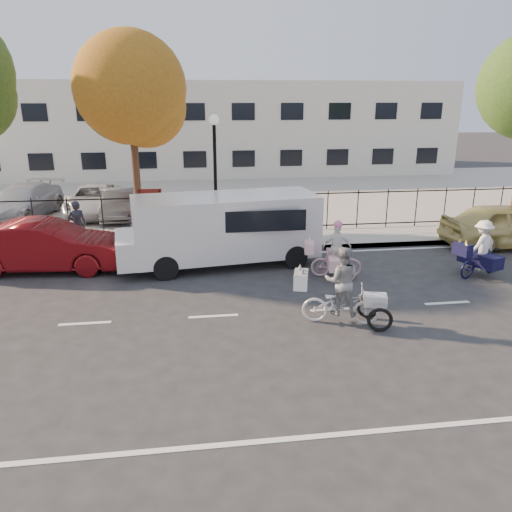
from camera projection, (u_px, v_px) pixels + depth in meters
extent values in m
plane|color=#333334|center=(213.00, 316.00, 12.03)|extent=(120.00, 120.00, 0.00)
cube|color=#A8A399|center=(205.00, 252.00, 16.78)|extent=(60.00, 0.10, 0.15)
cube|color=#A8A399|center=(204.00, 243.00, 17.77)|extent=(60.00, 2.20, 0.15)
cube|color=#A8A399|center=(198.00, 196.00, 26.17)|extent=(60.00, 15.60, 0.15)
cube|color=silver|center=(193.00, 128.00, 34.71)|extent=(34.00, 10.00, 6.00)
cylinder|color=black|center=(215.00, 182.00, 17.86)|extent=(0.12, 0.12, 4.00)
sphere|color=white|center=(214.00, 120.00, 17.20)|extent=(0.36, 0.36, 0.36)
cylinder|color=black|center=(141.00, 214.00, 17.85)|extent=(0.06, 0.06, 1.80)
cylinder|color=black|center=(161.00, 213.00, 17.94)|extent=(0.06, 0.06, 1.80)
cube|color=#59140F|center=(150.00, 197.00, 17.71)|extent=(0.85, 0.04, 0.60)
imported|color=white|center=(340.00, 304.00, 11.56)|extent=(1.88, 1.07, 0.93)
imported|color=white|center=(342.00, 281.00, 11.38)|extent=(0.93, 0.81, 1.63)
cube|color=white|center=(301.00, 280.00, 11.51)|extent=(0.45, 0.63, 0.37)
cone|color=white|center=(300.00, 268.00, 11.55)|extent=(0.14, 0.14, 0.19)
cone|color=white|center=(302.00, 271.00, 11.31)|extent=(0.14, 0.14, 0.19)
torus|color=black|center=(380.00, 320.00, 11.17)|extent=(0.58, 0.24, 0.58)
torus|color=black|center=(369.00, 307.00, 11.85)|extent=(0.58, 0.24, 0.58)
cube|color=white|center=(375.00, 300.00, 11.41)|extent=(0.60, 0.49, 0.26)
imported|color=#D09EA6|center=(336.00, 262.00, 14.56)|extent=(1.53, 0.69, 0.89)
imported|color=white|center=(337.00, 248.00, 14.42)|extent=(0.87, 0.49, 1.40)
cube|color=beige|center=(309.00, 247.00, 14.46)|extent=(0.35, 0.53, 0.32)
cone|color=silver|center=(310.00, 238.00, 14.38)|extent=(0.11, 0.11, 0.28)
cube|color=beige|center=(336.00, 261.00, 14.54)|extent=(0.70, 1.23, 0.36)
sphere|color=pink|center=(338.00, 224.00, 14.21)|extent=(0.25, 0.25, 0.25)
imported|color=#0F0F33|center=(480.00, 262.00, 14.66)|extent=(1.70, 1.11, 0.85)
imported|color=white|center=(482.00, 245.00, 14.50)|extent=(1.09, 0.86, 1.48)
cube|color=black|center=(462.00, 249.00, 14.11)|extent=(0.45, 0.58, 0.34)
cone|color=yellow|center=(460.00, 241.00, 14.21)|extent=(0.11, 0.22, 0.30)
cone|color=yellow|center=(466.00, 245.00, 13.89)|extent=(0.11, 0.22, 0.30)
cube|color=black|center=(480.00, 259.00, 14.63)|extent=(0.93, 1.32, 0.38)
cube|color=white|center=(226.00, 226.00, 15.44)|extent=(5.84, 2.78, 1.87)
cube|color=white|center=(126.00, 246.00, 15.20)|extent=(0.78, 2.08, 0.83)
cylinder|color=black|center=(161.00, 265.00, 14.59)|extent=(0.76, 0.36, 0.73)
cylinder|color=black|center=(164.00, 247.00, 16.31)|extent=(0.76, 0.36, 0.73)
cylinder|color=black|center=(294.00, 259.00, 15.10)|extent=(0.76, 0.36, 0.73)
cylinder|color=black|center=(282.00, 243.00, 16.82)|extent=(0.76, 0.36, 0.73)
imported|color=#620B0F|center=(47.00, 246.00, 15.02)|extent=(4.75, 1.94, 1.53)
imported|color=tan|center=(508.00, 225.00, 17.41)|extent=(4.57, 1.92, 1.54)
imported|color=black|center=(77.00, 224.00, 16.86)|extent=(0.62, 0.44, 1.60)
imported|color=#AEB1B6|center=(23.00, 202.00, 20.97)|extent=(2.84, 5.05, 1.38)
imported|color=silver|center=(95.00, 200.00, 21.64)|extent=(2.21, 4.62, 1.27)
imported|color=#4C4F54|center=(119.00, 204.00, 20.99)|extent=(1.37, 3.64, 1.19)
cylinder|color=#442D1D|center=(136.00, 172.00, 18.75)|extent=(0.28, 0.28, 4.69)
sphere|color=#9F6219|center=(130.00, 88.00, 17.83)|extent=(4.02, 4.02, 4.02)
sphere|color=#9F6219|center=(146.00, 107.00, 18.29)|extent=(2.95, 2.95, 2.95)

